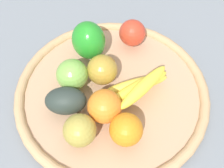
# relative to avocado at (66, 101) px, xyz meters

# --- Properties ---
(ground_plane) EXTENTS (2.40, 2.40, 0.00)m
(ground_plane) POSITION_rel_avocado_xyz_m (0.10, 0.05, -0.06)
(ground_plane) COLOR slate
(ground_plane) RESTS_ON ground
(basket) EXTENTS (0.46, 0.46, 0.03)m
(basket) POSITION_rel_avocado_xyz_m (0.10, 0.05, -0.05)
(basket) COLOR tan
(basket) RESTS_ON ground_plane
(avocado) EXTENTS (0.09, 0.06, 0.06)m
(avocado) POSITION_rel_avocado_xyz_m (0.00, 0.00, 0.00)
(avocado) COLOR #2A342E
(avocado) RESTS_ON basket
(apple_1) EXTENTS (0.10, 0.10, 0.07)m
(apple_1) POSITION_rel_avocado_xyz_m (0.03, -0.07, 0.00)
(apple_1) COLOR #A6943D
(apple_1) RESTS_ON basket
(apple_3) EXTENTS (0.09, 0.09, 0.07)m
(apple_3) POSITION_rel_avocado_xyz_m (0.16, 0.20, 0.00)
(apple_3) COLOR red
(apple_3) RESTS_ON basket
(apple_0) EXTENTS (0.10, 0.10, 0.07)m
(apple_0) POSITION_rel_avocado_xyz_m (0.01, 0.07, 0.01)
(apple_0) COLOR #77AE46
(apple_0) RESTS_ON basket
(orange_1) EXTENTS (0.08, 0.08, 0.07)m
(orange_1) POSITION_rel_avocado_xyz_m (0.13, -0.08, 0.00)
(orange_1) COLOR orange
(orange_1) RESTS_ON basket
(banana_bunch) EXTENTS (0.16, 0.13, 0.06)m
(banana_bunch) POSITION_rel_avocado_xyz_m (0.16, 0.03, -0.00)
(banana_bunch) COLOR yellow
(banana_bunch) RESTS_ON basket
(bell_pepper) EXTENTS (0.12, 0.12, 0.10)m
(bell_pepper) POSITION_rel_avocado_xyz_m (0.05, 0.16, 0.02)
(bell_pepper) COLOR #238C23
(bell_pepper) RESTS_ON basket
(orange_0) EXTENTS (0.09, 0.09, 0.07)m
(orange_0) POSITION_rel_avocado_xyz_m (0.08, -0.02, 0.01)
(orange_0) COLOR orange
(orange_0) RESTS_ON basket
(apple_2) EXTENTS (0.08, 0.08, 0.07)m
(apple_2) POSITION_rel_avocado_xyz_m (0.08, 0.08, 0.00)
(apple_2) COLOR #AB862E
(apple_2) RESTS_ON basket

